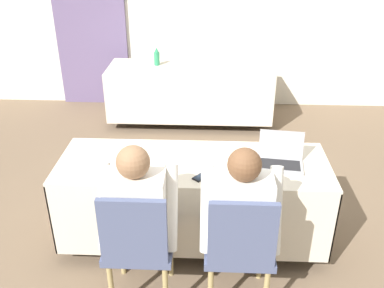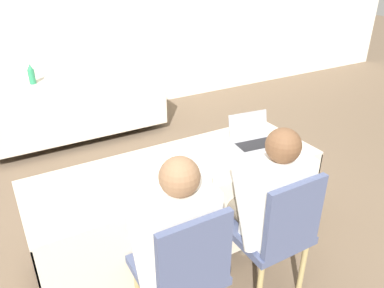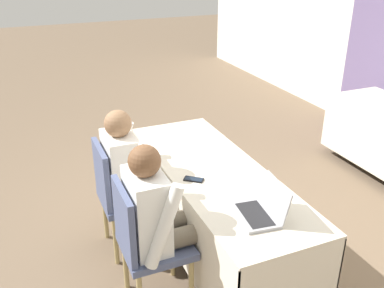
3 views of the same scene
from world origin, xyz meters
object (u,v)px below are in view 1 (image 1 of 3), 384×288
(laptop, at_px, (280,159))
(water_bottle, at_px, (157,57))
(chair_near_left, at_px, (138,242))
(person_white_shirt, at_px, (240,214))
(person_checkered_shirt, at_px, (139,211))
(chair_near_right, at_px, (240,245))
(cell_phone, at_px, (202,176))

(laptop, distance_m, water_bottle, 2.67)
(chair_near_left, height_order, person_white_shirt, person_white_shirt)
(chair_near_left, bearing_deg, person_checkered_shirt, -90.00)
(water_bottle, height_order, person_checkered_shirt, person_checkered_shirt)
(person_white_shirt, bearing_deg, person_checkered_shirt, 0.00)
(laptop, xyz_separation_m, chair_near_right, (-0.32, -0.65, -0.26))
(cell_phone, xyz_separation_m, person_white_shirt, (0.25, -0.35, -0.06))
(water_bottle, relative_size, chair_near_right, 0.25)
(chair_near_right, height_order, person_checkered_shirt, person_checkered_shirt)
(chair_near_left, height_order, chair_near_right, same)
(cell_phone, distance_m, person_white_shirt, 0.43)
(person_white_shirt, bearing_deg, chair_near_right, 90.00)
(chair_near_left, distance_m, person_white_shirt, 0.67)
(laptop, bearing_deg, water_bottle, 123.44)
(chair_near_right, bearing_deg, cell_phone, -60.96)
(water_bottle, bearing_deg, person_checkered_shirt, -85.49)
(chair_near_left, relative_size, person_checkered_shirt, 0.78)
(chair_near_left, bearing_deg, chair_near_right, -180.00)
(laptop, distance_m, chair_near_right, 0.77)
(cell_phone, height_order, chair_near_left, chair_near_left)
(cell_phone, xyz_separation_m, person_checkered_shirt, (-0.39, -0.35, -0.06))
(chair_near_left, bearing_deg, cell_phone, -130.84)
(laptop, xyz_separation_m, person_white_shirt, (-0.32, -0.55, -0.10))
(cell_phone, xyz_separation_m, chair_near_left, (-0.39, -0.45, -0.22))
(laptop, distance_m, person_checkered_shirt, 1.11)
(chair_near_left, bearing_deg, laptop, -145.73)
(person_checkered_shirt, bearing_deg, chair_near_left, 90.00)
(water_bottle, distance_m, chair_near_left, 3.07)
(laptop, height_order, cell_phone, laptop)
(person_checkered_shirt, bearing_deg, chair_near_right, 170.77)
(water_bottle, xyz_separation_m, chair_near_right, (0.87, -3.04, -0.32))
(water_bottle, bearing_deg, laptop, -63.50)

